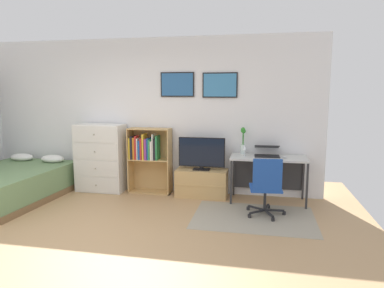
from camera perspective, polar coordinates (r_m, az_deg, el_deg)
The scene contains 14 objects.
ground_plane at distance 4.37m, azimuth -17.83°, elevation -15.63°, with size 7.20×7.20×0.00m, color tan.
wall_back_with_posters at distance 6.23m, azimuth -7.32°, elevation 4.76°, with size 6.12×0.09×2.70m.
area_rug at distance 5.07m, azimuth 10.17°, elevation -11.85°, with size 1.70×1.20×0.01m, color #9E937F.
bed at distance 6.50m, azimuth -28.03°, elevation -5.86°, with size 1.57×2.04×0.63m.
dresser at distance 6.38m, azimuth -14.86°, elevation -2.22°, with size 0.85×0.46×1.20m.
bookshelf at distance 6.09m, azimuth -7.42°, elevation -1.67°, with size 0.74×0.30×1.14m.
tv_stand at distance 5.91m, azimuth 1.62°, elevation -6.46°, with size 0.86×0.41×0.46m.
television at distance 5.78m, azimuth 1.60°, elevation -1.65°, with size 0.79×0.16×0.55m.
desk at distance 5.74m, azimuth 12.55°, elevation -3.33°, with size 1.20×0.56×0.74m.
office_chair at distance 5.00m, azimuth 12.17°, elevation -6.74°, with size 0.57×0.58×0.86m.
laptop at distance 5.73m, azimuth 12.31°, elevation -1.23°, with size 0.41×0.44×0.17m.
computer_mouse at distance 5.59m, azimuth 15.09°, elevation -2.10°, with size 0.06×0.10×0.03m, color silver.
bamboo_vase at distance 5.79m, azimuth 8.45°, elevation 0.50°, with size 0.09×0.09×0.45m.
wine_glass at distance 5.60m, azimuth 8.71°, elevation -0.66°, with size 0.07×0.07×0.18m.
Camera 1 is at (2.02, -3.45, 1.76)m, focal length 32.21 mm.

